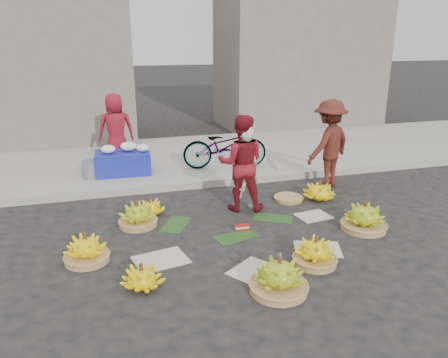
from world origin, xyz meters
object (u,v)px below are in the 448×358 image
object	(u,v)px
vendor_cream	(244,169)
bicycle	(225,146)
banana_bunch_0	(86,249)
banana_bunch_4	(365,217)
flower_table	(123,161)

from	to	relation	value
vendor_cream	bicycle	distance (m)	2.20
banana_bunch_0	banana_bunch_4	xyz separation A→B (m)	(4.17, -0.12, 0.03)
banana_bunch_0	vendor_cream	distance (m)	2.92
vendor_cream	flower_table	distance (m)	3.03
banana_bunch_4	vendor_cream	size ratio (longest dim) A/B	0.53
vendor_cream	flower_table	xyz separation A→B (m)	(-1.89, 2.35, -0.36)
flower_table	bicycle	xyz separation A→B (m)	(2.18, -0.17, 0.21)
vendor_cream	bicycle	size ratio (longest dim) A/B	0.81
banana_bunch_0	flower_table	distance (m)	3.60
banana_bunch_4	vendor_cream	distance (m)	2.10
banana_bunch_0	flower_table	bearing A→B (deg)	78.42
banana_bunch_4	bicycle	bearing A→B (deg)	110.07
vendor_cream	flower_table	bearing A→B (deg)	-57.91
banana_bunch_4	vendor_cream	world-z (taller)	vendor_cream
banana_bunch_4	flower_table	size ratio (longest dim) A/B	0.69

